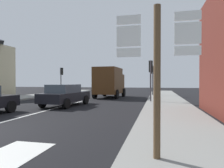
{
  "coord_description": "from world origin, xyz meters",
  "views": [
    {
      "loc": [
        6.2,
        -4.8,
        1.68
      ],
      "look_at": [
        2.2,
        13.02,
        1.44
      ],
      "focal_mm": 32.33,
      "sensor_mm": 36.0,
      "label": 1
    }
  ],
  "objects_px": {
    "delivery_truck": "(110,82)",
    "route_sign_post": "(157,70)",
    "sedan_far": "(65,95)",
    "traffic_light_near_right": "(151,72)",
    "traffic_light_far_right": "(153,74)",
    "traffic_light_far_left": "(61,75)"
  },
  "relations": [
    {
      "from": "delivery_truck",
      "to": "route_sign_post",
      "type": "distance_m",
      "value": 16.82
    },
    {
      "from": "delivery_truck",
      "to": "route_sign_post",
      "type": "height_order",
      "value": "route_sign_post"
    },
    {
      "from": "sedan_far",
      "to": "traffic_light_near_right",
      "type": "relative_size",
      "value": 1.31
    },
    {
      "from": "sedan_far",
      "to": "delivery_truck",
      "type": "xyz_separation_m",
      "value": [
        1.35,
        7.51,
        0.89
      ]
    },
    {
      "from": "route_sign_post",
      "to": "traffic_light_near_right",
      "type": "relative_size",
      "value": 0.97
    },
    {
      "from": "delivery_truck",
      "to": "traffic_light_near_right",
      "type": "xyz_separation_m",
      "value": [
        4.3,
        -4.09,
        0.8
      ]
    },
    {
      "from": "sedan_far",
      "to": "traffic_light_far_right",
      "type": "bearing_deg",
      "value": 62.66
    },
    {
      "from": "traffic_light_near_right",
      "to": "traffic_light_far_left",
      "type": "xyz_separation_m",
      "value": [
        -11.39,
        7.43,
        0.08
      ]
    },
    {
      "from": "traffic_light_far_left",
      "to": "route_sign_post",
      "type": "bearing_deg",
      "value": -58.56
    },
    {
      "from": "traffic_light_far_right",
      "to": "sedan_far",
      "type": "bearing_deg",
      "value": -117.34
    },
    {
      "from": "delivery_truck",
      "to": "traffic_light_far_left",
      "type": "xyz_separation_m",
      "value": [
        -7.09,
        3.34,
        0.88
      ]
    },
    {
      "from": "delivery_truck",
      "to": "traffic_light_far_left",
      "type": "bearing_deg",
      "value": 154.77
    },
    {
      "from": "delivery_truck",
      "to": "route_sign_post",
      "type": "xyz_separation_m",
      "value": [
        4.81,
        -16.12,
        0.26
      ]
    },
    {
      "from": "traffic_light_far_right",
      "to": "traffic_light_far_left",
      "type": "bearing_deg",
      "value": -179.62
    },
    {
      "from": "sedan_far",
      "to": "route_sign_post",
      "type": "distance_m",
      "value": 10.64
    },
    {
      "from": "sedan_far",
      "to": "traffic_light_near_right",
      "type": "xyz_separation_m",
      "value": [
        5.65,
        3.42,
        1.69
      ]
    },
    {
      "from": "sedan_far",
      "to": "traffic_light_far_right",
      "type": "distance_m",
      "value": 12.44
    },
    {
      "from": "sedan_far",
      "to": "traffic_light_far_right",
      "type": "relative_size",
      "value": 1.25
    },
    {
      "from": "traffic_light_far_left",
      "to": "traffic_light_far_right",
      "type": "bearing_deg",
      "value": 0.38
    },
    {
      "from": "delivery_truck",
      "to": "traffic_light_far_right",
      "type": "xyz_separation_m",
      "value": [
        4.3,
        3.42,
        0.92
      ]
    },
    {
      "from": "route_sign_post",
      "to": "traffic_light_far_left",
      "type": "bearing_deg",
      "value": 121.44
    },
    {
      "from": "route_sign_post",
      "to": "traffic_light_near_right",
      "type": "xyz_separation_m",
      "value": [
        -0.5,
        12.03,
        0.54
      ]
    }
  ]
}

